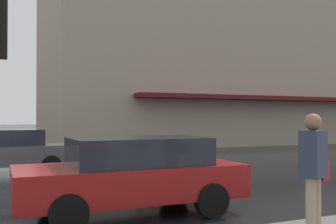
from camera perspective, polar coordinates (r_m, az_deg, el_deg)
The scene contains 4 objects.
haussmann_block_corner at distance 33.07m, azimuth 5.83°, elevation 12.07°, with size 16.62×25.40×18.77m.
car_dark_grey at distance 13.53m, azimuth -22.36°, elevation -5.12°, with size 1.85×4.10×1.41m.
car_red at distance 7.42m, azimuth -5.14°, elevation -8.74°, with size 1.85×4.10×1.41m.
pedestrian_approaching_kerb at distance 5.49m, azimuth 20.31°, elevation -7.54°, with size 0.46×0.64×1.68m.
Camera 1 is at (-7.99, -4.03, 1.77)m, focal length 42.26 mm.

